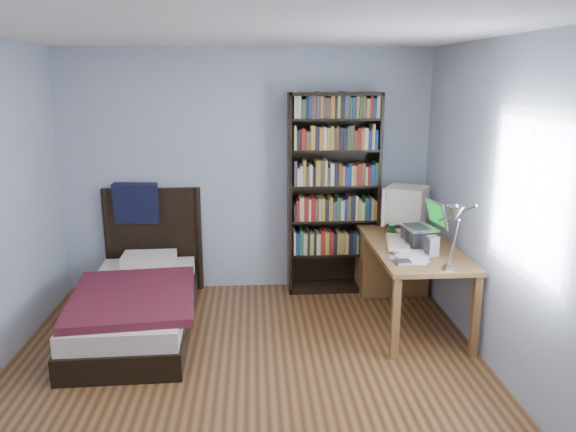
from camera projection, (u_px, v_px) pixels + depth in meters
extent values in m
plane|color=#502B17|center=(247.00, 389.00, 4.08)|extent=(4.20, 4.20, 0.00)
plane|color=white|center=(240.00, 29.00, 3.48)|extent=(4.20, 4.20, 0.00)
cube|color=#ABB7C9|center=(247.00, 172.00, 5.82)|extent=(3.80, 0.04, 2.50)
cube|color=#ABB7C9|center=(235.00, 393.00, 1.75)|extent=(3.80, 0.04, 2.50)
cube|color=#ABB7C9|center=(518.00, 219.00, 3.90)|extent=(0.04, 4.20, 2.50)
cube|color=white|center=(529.00, 195.00, 3.70)|extent=(0.01, 1.14, 1.14)
cube|color=white|center=(528.00, 195.00, 3.70)|extent=(0.01, 1.00, 1.00)
cube|color=brown|center=(410.00, 244.00, 5.17)|extent=(0.75, 1.71, 0.04)
cube|color=brown|center=(395.00, 318.00, 4.45)|extent=(0.06, 0.06, 0.69)
cube|color=brown|center=(475.00, 316.00, 4.49)|extent=(0.06, 0.06, 0.69)
cube|color=brown|center=(358.00, 256.00, 6.02)|extent=(0.06, 0.06, 0.69)
cube|color=brown|center=(418.00, 254.00, 6.06)|extent=(0.06, 0.06, 0.69)
cube|color=brown|center=(392.00, 260.00, 5.87)|extent=(0.69, 0.40, 0.68)
cube|color=beige|center=(403.00, 228.00, 5.60)|extent=(0.31, 0.29, 0.03)
cylinder|color=beige|center=(403.00, 224.00, 5.59)|extent=(0.09, 0.09, 0.05)
cube|color=beige|center=(406.00, 204.00, 5.55)|extent=(0.49, 0.48, 0.35)
cube|color=beige|center=(388.00, 204.00, 5.54)|extent=(0.20, 0.33, 0.37)
cube|color=#3D83DC|center=(387.00, 204.00, 5.54)|extent=(0.14, 0.24, 0.24)
cube|color=#2D2D30|center=(418.00, 237.00, 5.07)|extent=(0.26, 0.29, 0.15)
cube|color=silver|center=(419.00, 227.00, 5.05)|extent=(0.30, 0.37, 0.02)
cube|color=#2D2D30|center=(416.00, 226.00, 5.05)|extent=(0.20, 0.28, 0.00)
cube|color=silver|center=(437.00, 214.00, 5.03)|extent=(0.13, 0.34, 0.24)
cube|color=#0CBF26|center=(435.00, 214.00, 5.03)|extent=(0.10, 0.28, 0.19)
cube|color=#99999E|center=(449.00, 267.00, 4.42)|extent=(0.06, 0.05, 0.04)
cylinder|color=#99999E|center=(453.00, 243.00, 4.31)|extent=(0.02, 0.15, 0.40)
cylinder|color=#99999E|center=(457.00, 213.00, 4.02)|extent=(0.17, 0.33, 0.20)
cone|color=#99999E|center=(455.00, 213.00, 3.85)|extent=(0.12, 0.12, 0.10)
cube|color=beige|center=(398.00, 243.00, 5.09)|extent=(0.29, 0.52, 0.05)
cube|color=gray|center=(433.00, 246.00, 4.75)|extent=(0.10, 0.10, 0.17)
cylinder|color=#073316|center=(392.00, 230.00, 5.36)|extent=(0.06, 0.06, 0.11)
ellipsoid|color=silver|center=(400.00, 231.00, 5.46)|extent=(0.07, 0.12, 0.04)
cube|color=silver|center=(396.00, 253.00, 4.81)|extent=(0.06, 0.10, 0.02)
cube|color=gray|center=(392.00, 258.00, 4.68)|extent=(0.07, 0.10, 0.02)
cube|color=gray|center=(403.00, 262.00, 4.56)|extent=(0.12, 0.12, 0.02)
cube|color=black|center=(290.00, 195.00, 5.74)|extent=(0.03, 0.30, 2.06)
cube|color=black|center=(376.00, 194.00, 5.80)|extent=(0.03, 0.30, 2.06)
cube|color=black|center=(335.00, 94.00, 5.52)|extent=(0.93, 0.30, 0.03)
cube|color=black|center=(331.00, 286.00, 6.01)|extent=(0.93, 0.30, 0.06)
cube|color=black|center=(331.00, 192.00, 5.90)|extent=(0.93, 0.02, 2.06)
cube|color=olive|center=(334.00, 192.00, 5.74)|extent=(0.85, 0.22, 1.86)
cube|color=black|center=(137.00, 318.00, 5.01)|extent=(1.01, 1.92, 0.22)
cube|color=beige|center=(136.00, 299.00, 4.97)|extent=(0.97, 1.86, 0.16)
cube|color=maroon|center=(133.00, 297.00, 4.72)|extent=(1.13, 1.33, 0.07)
cube|color=beige|center=(149.00, 260.00, 5.61)|extent=(0.53, 0.35, 0.12)
cube|color=black|center=(154.00, 239.00, 5.89)|extent=(1.01, 0.05, 1.10)
cylinder|color=black|center=(107.00, 241.00, 5.84)|extent=(0.06, 0.06, 1.10)
cylinder|color=black|center=(199.00, 239.00, 5.90)|extent=(0.06, 0.06, 1.10)
cube|color=black|center=(136.00, 203.00, 5.75)|extent=(0.46, 0.20, 0.43)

